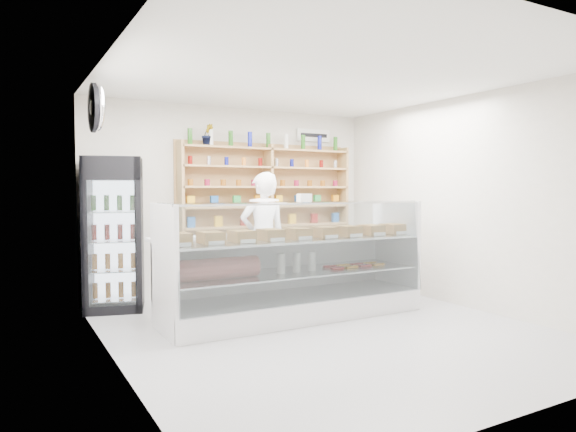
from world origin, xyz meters
TOP-DOWN VIEW (x-y plane):
  - room at (0.00, 0.00)m, footprint 5.00×5.00m
  - display_counter at (-0.02, 0.66)m, footprint 3.25×0.97m
  - shop_worker at (-0.01, 1.52)m, footprint 0.67×0.45m
  - drinks_cooler at (-1.85, 2.14)m, footprint 0.87×0.86m
  - wall_shelving at (0.50, 2.34)m, footprint 2.84×0.28m
  - potted_plant at (-0.49, 2.34)m, footprint 0.19×0.16m
  - security_mirror at (-2.17, 1.20)m, footprint 0.15×0.50m
  - wall_sign at (1.40, 2.47)m, footprint 0.62×0.03m

SIDE VIEW (x-z plane):
  - display_counter at x=-0.02m, z-range -0.33..1.09m
  - shop_worker at x=-0.01m, z-range 0.00..1.80m
  - drinks_cooler at x=-1.85m, z-range 0.00..1.98m
  - room at x=0.00m, z-range -1.10..3.90m
  - wall_shelving at x=0.50m, z-range 0.93..2.26m
  - potted_plant at x=-0.49m, z-range 2.20..2.51m
  - security_mirror at x=-2.17m, z-range 2.20..2.70m
  - wall_sign at x=1.40m, z-range 2.35..2.55m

